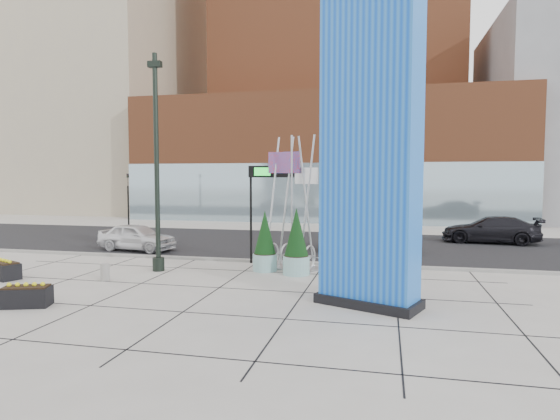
% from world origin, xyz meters
% --- Properties ---
extents(ground, '(160.00, 160.00, 0.00)m').
position_xyz_m(ground, '(0.00, 0.00, 0.00)').
color(ground, '#9E9991').
rests_on(ground, ground).
extents(street_asphalt, '(80.00, 12.00, 0.02)m').
position_xyz_m(street_asphalt, '(0.00, 10.00, 0.01)').
color(street_asphalt, black).
rests_on(street_asphalt, ground).
extents(curb_edge, '(80.00, 0.30, 0.12)m').
position_xyz_m(curb_edge, '(0.00, 4.00, 0.06)').
color(curb_edge, gray).
rests_on(curb_edge, ground).
extents(tower_podium, '(34.00, 10.00, 11.00)m').
position_xyz_m(tower_podium, '(1.00, 27.00, 5.50)').
color(tower_podium, brown).
rests_on(tower_podium, ground).
extents(tower_glass_front, '(34.00, 0.60, 5.00)m').
position_xyz_m(tower_glass_front, '(1.00, 22.20, 2.50)').
color(tower_glass_front, '#8CA5B2').
rests_on(tower_glass_front, ground).
extents(building_beige_left, '(18.00, 20.00, 34.00)m').
position_xyz_m(building_beige_left, '(-26.00, 34.00, 17.00)').
color(building_beige_left, tan).
rests_on(building_beige_left, ground).
extents(blue_pylon, '(3.32, 2.41, 10.13)m').
position_xyz_m(blue_pylon, '(6.16, -2.13, 4.89)').
color(blue_pylon, blue).
rests_on(blue_pylon, ground).
extents(lamp_post, '(0.56, 0.48, 8.80)m').
position_xyz_m(lamp_post, '(-2.48, 1.26, 3.60)').
color(lamp_post, black).
rests_on(lamp_post, ground).
extents(public_art_sculpture, '(2.72, 1.92, 5.58)m').
position_xyz_m(public_art_sculpture, '(2.75, 3.00, 1.47)').
color(public_art_sculpture, silver).
rests_on(public_art_sculpture, ground).
extents(concrete_bollard, '(0.33, 0.33, 0.64)m').
position_xyz_m(concrete_bollard, '(-3.56, -0.86, 0.32)').
color(concrete_bollard, gray).
rests_on(concrete_bollard, ground).
extents(overhead_street_sign, '(2.02, 0.75, 4.35)m').
position_xyz_m(overhead_street_sign, '(1.49, 3.80, 3.74)').
color(overhead_street_sign, black).
rests_on(overhead_street_sign, ground).
extents(round_planter_east, '(1.03, 1.03, 2.56)m').
position_xyz_m(round_planter_east, '(7.00, 3.26, 1.21)').
color(round_planter_east, '#91C3C1').
rests_on(round_planter_east, ground).
extents(round_planter_mid, '(1.06, 1.06, 2.65)m').
position_xyz_m(round_planter_mid, '(3.20, 1.80, 1.25)').
color(round_planter_mid, '#91C3C1').
rests_on(round_planter_mid, ground).
extents(round_planter_west, '(1.00, 1.00, 2.50)m').
position_xyz_m(round_planter_west, '(1.80, 2.24, 1.18)').
color(round_planter_west, '#91C3C1').
rests_on(round_planter_west, ground).
extents(box_planter_north, '(1.58, 1.21, 0.78)m').
position_xyz_m(box_planter_north, '(-7.50, -1.42, 0.36)').
color(box_planter_north, black).
rests_on(box_planter_north, ground).
extents(box_planter_south, '(1.49, 1.06, 0.74)m').
position_xyz_m(box_planter_south, '(-3.80, -4.50, 0.34)').
color(box_planter_south, black).
rests_on(box_planter_south, ground).
extents(car_white_west, '(4.35, 2.22, 1.42)m').
position_xyz_m(car_white_west, '(-6.05, 5.80, 0.71)').
color(car_white_west, white).
rests_on(car_white_west, ground).
extents(car_silver_mid, '(5.06, 2.18, 1.62)m').
position_xyz_m(car_silver_mid, '(5.74, 7.93, 0.81)').
color(car_silver_mid, '#A2A5AA').
rests_on(car_silver_mid, ground).
extents(car_dark_east, '(5.56, 2.77, 1.55)m').
position_xyz_m(car_dark_east, '(12.60, 12.90, 0.78)').
color(car_dark_east, black).
rests_on(car_dark_east, ground).
extents(traffic_signal, '(0.15, 0.18, 4.10)m').
position_xyz_m(traffic_signal, '(-12.00, 15.00, 2.30)').
color(traffic_signal, black).
rests_on(traffic_signal, ground).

